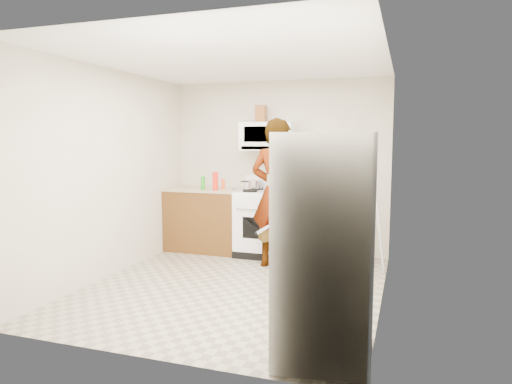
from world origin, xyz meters
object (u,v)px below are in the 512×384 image
at_px(kettle, 322,184).
at_px(saucepan, 255,184).
at_px(fridge, 322,248).
at_px(gas_range, 265,222).
at_px(person, 277,194).
at_px(microwave, 268,136).

relative_size(kettle, saucepan, 0.98).
xyz_separation_m(fridge, saucepan, (-1.51, 2.93, 0.16)).
bearing_deg(gas_range, kettle, 16.24).
xyz_separation_m(gas_range, kettle, (0.77, 0.22, 0.55)).
height_order(gas_range, person, person).
relative_size(person, fridge, 1.13).
xyz_separation_m(person, kettle, (0.44, 0.76, 0.07)).
bearing_deg(fridge, saucepan, 108.94).
xyz_separation_m(person, fridge, (1.00, -2.30, -0.11)).
height_order(person, saucepan, person).
xyz_separation_m(microwave, saucepan, (-0.18, -0.04, -0.69)).
bearing_deg(gas_range, person, -58.80).
bearing_deg(kettle, fridge, -71.81).
distance_m(kettle, saucepan, 0.96).
height_order(microwave, saucepan, microwave).
xyz_separation_m(microwave, kettle, (0.77, 0.10, -0.66)).
bearing_deg(saucepan, microwave, 11.46).
bearing_deg(person, microwave, -59.50).
height_order(microwave, person, person).
height_order(person, fridge, person).
xyz_separation_m(gas_range, person, (0.33, -0.54, 0.48)).
bearing_deg(microwave, fridge, -65.89).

